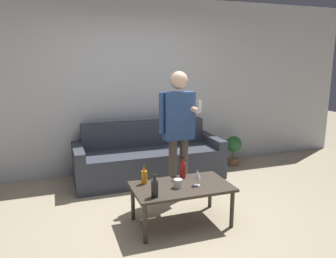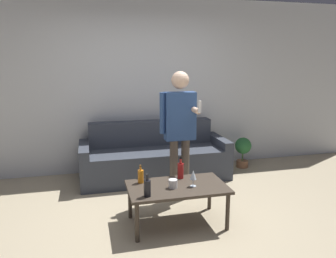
{
  "view_description": "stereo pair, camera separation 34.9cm",
  "coord_description": "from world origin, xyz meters",
  "px_view_note": "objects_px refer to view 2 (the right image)",
  "views": [
    {
      "loc": [
        -1.13,
        -3.01,
        1.76
      ],
      "look_at": [
        0.13,
        0.58,
        0.95
      ],
      "focal_mm": 35.0,
      "sensor_mm": 36.0,
      "label": 1
    },
    {
      "loc": [
        -0.8,
        -3.11,
        1.76
      ],
      "look_at": [
        0.13,
        0.58,
        0.95
      ],
      "focal_mm": 35.0,
      "sensor_mm": 36.0,
      "label": 2
    }
  ],
  "objects_px": {
    "bottle_orange": "(141,176)",
    "person_standing_front": "(180,125)",
    "couch": "(154,158)",
    "coffee_table": "(177,190)"
  },
  "relations": [
    {
      "from": "couch",
      "to": "person_standing_front",
      "type": "height_order",
      "value": "person_standing_front"
    },
    {
      "from": "bottle_orange",
      "to": "couch",
      "type": "bearing_deg",
      "value": 72.25
    },
    {
      "from": "bottle_orange",
      "to": "person_standing_front",
      "type": "relative_size",
      "value": 0.12
    },
    {
      "from": "coffee_table",
      "to": "bottle_orange",
      "type": "height_order",
      "value": "bottle_orange"
    },
    {
      "from": "couch",
      "to": "person_standing_front",
      "type": "distance_m",
      "value": 1.11
    },
    {
      "from": "bottle_orange",
      "to": "coffee_table",
      "type": "bearing_deg",
      "value": -26.19
    },
    {
      "from": "coffee_table",
      "to": "person_standing_front",
      "type": "bearing_deg",
      "value": 71.99
    },
    {
      "from": "coffee_table",
      "to": "bottle_orange",
      "type": "xyz_separation_m",
      "value": [
        -0.36,
        0.18,
        0.12
      ]
    },
    {
      "from": "couch",
      "to": "bottle_orange",
      "type": "bearing_deg",
      "value": -107.75
    },
    {
      "from": "couch",
      "to": "person_standing_front",
      "type": "bearing_deg",
      "value": -80.55
    }
  ]
}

